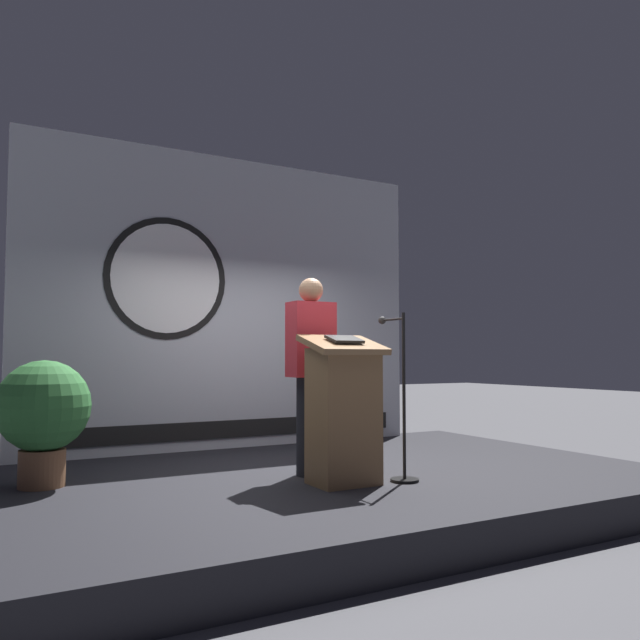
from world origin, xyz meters
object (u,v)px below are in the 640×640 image
Objects in this scene: speaker_person at (311,373)px; microphone_stand at (401,422)px; podium at (343,411)px; potted_plant at (43,411)px.

speaker_person is 0.91m from microphone_stand.
podium reaches higher than potted_plant.
potted_plant is (-2.14, 0.61, -0.29)m from speaker_person.
potted_plant is at bearing 156.07° from microphone_stand.
podium is 0.70× the size of speaker_person.
microphone_stand reaches higher than potted_plant.
potted_plant is (-2.69, 1.20, 0.12)m from microphone_stand.
podium is 0.57m from speaker_person.
podium is 0.53m from microphone_stand.
podium is 0.87× the size of microphone_stand.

